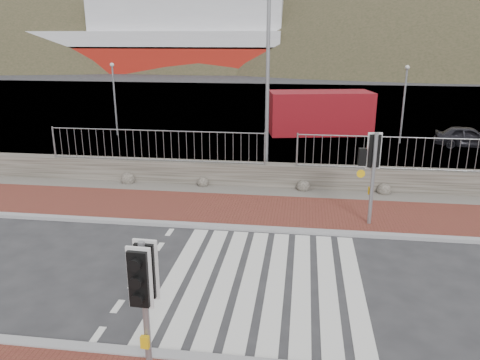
# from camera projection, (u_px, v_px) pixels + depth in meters

# --- Properties ---
(ground) EXTENTS (220.00, 220.00, 0.00)m
(ground) POSITION_uv_depth(u_px,v_px,m) (263.00, 281.00, 11.06)
(ground) COLOR #28282B
(ground) RESTS_ON ground
(sidewalk_far) EXTENTS (40.00, 3.00, 0.08)m
(sidewalk_far) POSITION_uv_depth(u_px,v_px,m) (275.00, 212.00, 15.30)
(sidewalk_far) COLOR brown
(sidewalk_far) RESTS_ON ground
(kerb_far) EXTENTS (40.00, 0.25, 0.12)m
(kerb_far) POSITION_uv_depth(u_px,v_px,m) (272.00, 230.00, 13.88)
(kerb_far) COLOR gray
(kerb_far) RESTS_ON ground
(zebra_crossing) EXTENTS (4.62, 5.60, 0.01)m
(zebra_crossing) POSITION_uv_depth(u_px,v_px,m) (263.00, 281.00, 11.05)
(zebra_crossing) COLOR silver
(zebra_crossing) RESTS_ON ground
(gravel_strip) EXTENTS (40.00, 1.50, 0.06)m
(gravel_strip) POSITION_uv_depth(u_px,v_px,m) (279.00, 193.00, 17.20)
(gravel_strip) COLOR #59544C
(gravel_strip) RESTS_ON ground
(stone_wall) EXTENTS (40.00, 0.60, 0.90)m
(stone_wall) POSITION_uv_depth(u_px,v_px,m) (280.00, 176.00, 17.83)
(stone_wall) COLOR #423E36
(stone_wall) RESTS_ON ground
(railing) EXTENTS (18.07, 0.07, 1.22)m
(railing) POSITION_uv_depth(u_px,v_px,m) (281.00, 141.00, 17.29)
(railing) COLOR gray
(railing) RESTS_ON stone_wall
(quay) EXTENTS (120.00, 40.00, 0.50)m
(quay) POSITION_uv_depth(u_px,v_px,m) (294.00, 108.00, 37.47)
(quay) COLOR #4C4C4F
(quay) RESTS_ON ground
(water) EXTENTS (220.00, 50.00, 0.05)m
(water) POSITION_uv_depth(u_px,v_px,m) (300.00, 74.00, 70.60)
(water) COLOR #3F4C54
(water) RESTS_ON ground
(ferry) EXTENTS (50.00, 16.00, 20.00)m
(ferry) POSITION_uv_depth(u_px,v_px,m) (151.00, 37.00, 76.96)
(ferry) COLOR maroon
(ferry) RESTS_ON ground
(hills_backdrop) EXTENTS (254.00, 90.00, 100.00)m
(hills_backdrop) POSITION_uv_depth(u_px,v_px,m) (329.00, 175.00, 100.18)
(hills_backdrop) COLOR #2D2F1C
(hills_backdrop) RESTS_ON ground
(traffic_signal_near) EXTENTS (0.39, 0.24, 2.65)m
(traffic_signal_near) POSITION_uv_depth(u_px,v_px,m) (144.00, 286.00, 7.11)
(traffic_signal_near) COLOR gray
(traffic_signal_near) RESTS_ON ground
(traffic_signal_far) EXTENTS (0.70, 0.29, 2.89)m
(traffic_signal_far) POSITION_uv_depth(u_px,v_px,m) (373.00, 159.00, 13.69)
(traffic_signal_far) COLOR gray
(traffic_signal_far) RESTS_ON ground
(streetlight) EXTENTS (1.69, 0.76, 8.29)m
(streetlight) POSITION_uv_depth(u_px,v_px,m) (272.00, 61.00, 17.46)
(streetlight) COLOR gray
(streetlight) RESTS_ON ground
(shipping_container) EXTENTS (6.26, 3.54, 2.46)m
(shipping_container) POSITION_uv_depth(u_px,v_px,m) (320.00, 113.00, 27.56)
(shipping_container) COLOR maroon
(shipping_container) RESTS_ON ground
(car_a) EXTENTS (3.40, 1.74, 1.11)m
(car_a) POSITION_uv_depth(u_px,v_px,m) (468.00, 137.00, 24.21)
(car_a) COLOR black
(car_a) RESTS_ON ground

